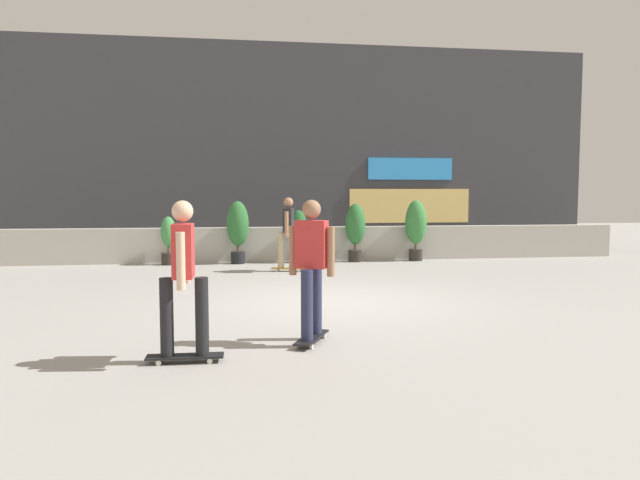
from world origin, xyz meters
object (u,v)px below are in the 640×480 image
Objects in this scene: potted_plant_1 at (238,227)px; potted_plant_4 at (416,225)px; skater_mid_plaza at (184,273)px; potted_plant_0 at (168,239)px; potted_plant_3 at (355,228)px; potted_plant_2 at (299,233)px; skater_far_right at (312,264)px; skater_foreground at (288,230)px.

potted_plant_1 is 0.99× the size of potted_plant_4.
potted_plant_4 is 0.95× the size of skater_mid_plaza.
potted_plant_3 is at bearing 0.00° from potted_plant_0.
potted_plant_2 is 3.15m from potted_plant_4.
potted_plant_0 is 0.89× the size of potted_plant_2.
skater_far_right is 6.49m from skater_foreground.
skater_foreground is at bearing -103.72° from potted_plant_2.
potted_plant_4 is at bearing 0.00° from potted_plant_0.
potted_plant_4 is at bearing 0.00° from potted_plant_3.
potted_plant_1 is 1.04× the size of potted_plant_3.
potted_plant_1 is at bearing 95.82° from skater_far_right.
potted_plant_2 is at bearing 76.28° from skater_foreground.
skater_foreground reaches higher than potted_plant_3.
potted_plant_0 is 8.57m from skater_far_right.
skater_mid_plaza is 1.54m from skater_far_right.
potted_plant_0 is at bearing 97.42° from skater_mid_plaza.
skater_far_right is at bearing -115.34° from potted_plant_4.
skater_mid_plaza reaches higher than potted_plant_2.
skater_far_right is (-2.23, -8.18, 0.05)m from potted_plant_3.
skater_foreground is (1.73, 7.09, 0.00)m from skater_mid_plaza.
potted_plant_3 is at bearing -180.00° from potted_plant_4.
potted_plant_3 is at bearing 0.00° from potted_plant_1.
potted_plant_3 is 8.48m from skater_far_right.
potted_plant_4 is (4.71, 0.00, 0.01)m from potted_plant_1.
potted_plant_3 is 1.65m from potted_plant_4.
potted_plant_2 is at bearing 0.00° from potted_plant_0.
potted_plant_2 is 0.80× the size of skater_mid_plaza.
potted_plant_4 is at bearing 0.00° from potted_plant_2.
potted_plant_4 reaches higher than potted_plant_0.
potted_plant_1 is 8.81m from skater_mid_plaza.
skater_foreground is at bearing -138.48° from potted_plant_3.
skater_far_right is at bearing -95.07° from potted_plant_2.
skater_mid_plaza is at bearing -103.71° from potted_plant_2.
potted_plant_0 is 0.79× the size of potted_plant_3.
skater_far_right and skater_foreground have the same top height.
potted_plant_0 is at bearing -180.00° from potted_plant_4.
skater_foreground is at bearing 87.24° from skater_far_right.
potted_plant_2 is 1.75m from skater_foreground.
skater_foreground is (1.15, -1.69, 0.00)m from potted_plant_1.
potted_plant_4 is at bearing 0.00° from potted_plant_1.
skater_foreground is (-0.41, -1.69, 0.17)m from potted_plant_2.
skater_mid_plaza is at bearing -103.71° from skater_foreground.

